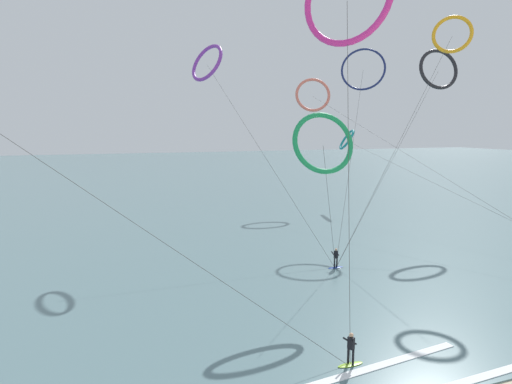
# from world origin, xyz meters

# --- Properties ---
(sea_water) EXTENTS (400.00, 200.00, 0.08)m
(sea_water) POSITION_xyz_m (0.00, 107.26, 0.04)
(sea_water) COLOR slate
(sea_water) RESTS_ON ground
(surfer_lime) EXTENTS (1.40, 0.69, 1.70)m
(surfer_lime) POSITION_xyz_m (0.89, 10.86, 0.82)
(surfer_lime) COLOR #8CC62D
(surfer_lime) RESTS_ON ground
(surfer_cobalt) EXTENTS (1.40, 0.63, 1.70)m
(surfer_cobalt) POSITION_xyz_m (7.96, 24.58, 0.82)
(surfer_cobalt) COLOR #2647B7
(surfer_cobalt) RESTS_ON ground
(kite_amber) EXTENTS (15.89, 5.23, 22.52)m
(kite_amber) POSITION_xyz_m (22.11, 28.13, 20.62)
(kite_amber) COLOR orange
(kite_amber) RESTS_ON ground
(kite_coral) EXTENTS (5.82, 48.70, 19.53)m
(kite_coral) POSITION_xyz_m (21.36, 55.60, 16.83)
(kite_coral) COLOR #EA7260
(kite_coral) RESTS_ON ground
(kite_teal) EXTENTS (3.41, 42.15, 11.62)m
(kite_teal) POSITION_xyz_m (24.97, 51.12, 10.00)
(kite_teal) COLOR teal
(kite_teal) RESTS_ON ground
(kite_violet) EXTENTS (9.17, 17.50, 20.56)m
(kite_violet) POSITION_xyz_m (0.77, 39.59, 18.49)
(kite_violet) COLOR purple
(kite_violet) RESTS_ON ground
(kite_charcoal) EXTENTS (22.90, 13.19, 21.19)m
(kite_charcoal) POSITION_xyz_m (28.21, 36.51, 18.68)
(kite_charcoal) COLOR black
(kite_charcoal) RESTS_ON ground
(kite_emerald) EXTENTS (5.47, 4.16, 12.94)m
(kite_emerald) POSITION_xyz_m (4.93, 21.62, 10.68)
(kite_emerald) COLOR #199351
(kite_emerald) RESTS_ON ground
(kite_navy) EXTENTS (14.55, 17.42, 21.31)m
(kite_navy) POSITION_xyz_m (19.88, 39.72, 18.70)
(kite_navy) COLOR navy
(kite_navy) RESTS_ON ground
(wave_crest_mid) EXTENTS (14.23, 2.02, 0.12)m
(wave_crest_mid) POSITION_xyz_m (0.03, 10.06, 0.06)
(wave_crest_mid) COLOR white
(wave_crest_mid) RESTS_ON ground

